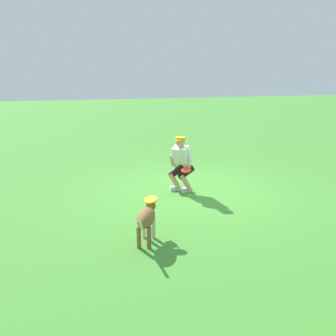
# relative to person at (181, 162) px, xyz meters

# --- Properties ---
(ground_plane) EXTENTS (60.00, 60.00, 0.00)m
(ground_plane) POSITION_rel_person_xyz_m (-0.17, 0.04, -0.70)
(ground_plane) COLOR #499535
(person) EXTENTS (0.59, 0.71, 1.29)m
(person) POSITION_rel_person_xyz_m (0.00, 0.00, 0.00)
(person) COLOR silver
(person) RESTS_ON ground_plane
(dog) EXTENTS (0.52, 0.99, 0.61)m
(dog) POSITION_rel_person_xyz_m (1.33, 2.36, -0.28)
(dog) COLOR brown
(dog) RESTS_ON ground_plane
(frisbee_flying) EXTENTS (0.28, 0.28, 0.10)m
(frisbee_flying) POSITION_rel_person_xyz_m (1.21, 2.12, -0.06)
(frisbee_flying) COLOR yellow
(frisbee_held) EXTENTS (0.31, 0.30, 0.09)m
(frisbee_held) POSITION_rel_person_xyz_m (0.01, 0.39, -0.09)
(frisbee_held) COLOR #EB4524
(frisbee_held) RESTS_ON person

